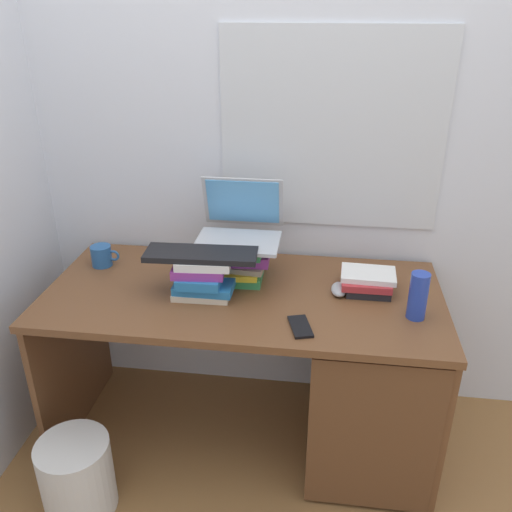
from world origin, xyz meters
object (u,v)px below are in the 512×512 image
Objects in this scene: keyboard at (201,254)px; mug at (102,256)px; desk at (340,372)px; book_stack_keyboard_riser at (202,277)px; book_stack_tall at (238,262)px; computer_mouse at (339,289)px; cell_phone at (300,327)px; wastebasket at (77,476)px; book_stack_side at (367,281)px; water_bottle at (418,296)px; laptop at (240,225)px.

keyboard reaches higher than mug.
desk is 0.68m from book_stack_keyboard_riser.
book_stack_tall is 2.45× the size of computer_mouse.
keyboard is at bearing 138.10° from cell_phone.
book_stack_keyboard_riser is 0.77× the size of wastebasket.
book_stack_side reaches higher than computer_mouse.
book_stack_keyboard_riser is 0.43m from cell_phone.
book_stack_tall is 1.45× the size of water_bottle.
mug is (-0.48, 0.18, -0.12)m from keyboard.
desk is 4.70× the size of laptop.
book_stack_tall is 0.78× the size of laptop.
book_stack_side is 2.05× the size of computer_mouse.
book_stack_side is 0.65m from keyboard.
wastebasket is at bearing -134.33° from book_stack_keyboard_riser.
book_stack_tall reaches higher than book_stack_keyboard_riser.
laptop is at bearing 156.77° from desk.
book_stack_tall is at bearing 50.95° from book_stack_keyboard_riser.
water_bottle is (1.27, -0.25, 0.04)m from mug.
keyboard is (-0.12, -0.14, 0.09)m from book_stack_tall.
book_stack_keyboard_riser reaches higher than wastebasket.
laptop is 1.07× the size of wastebasket.
cell_phone is at bearing -28.65° from keyboard.
book_stack_side is at bearing 131.66° from water_bottle.
book_stack_keyboard_riser is at bearing -21.32° from mug.
laptop is (-0.51, 0.08, 0.18)m from book_stack_side.
computer_mouse is at bearing 47.09° from cell_phone.
keyboard is 0.95m from wastebasket.
cell_phone is (-0.24, -0.31, -0.03)m from book_stack_side.
cell_phone is (-0.40, -0.12, -0.08)m from water_bottle.
desk is 0.61m from book_stack_tall.
book_stack_keyboard_riser is 0.87m from wastebasket.
computer_mouse is at bearing 5.24° from keyboard.
book_stack_tall is 0.43m from cell_phone.
book_stack_tall is at bearing 113.99° from cell_phone.
water_bottle is 0.57× the size of wastebasket.
computer_mouse is at bearing -156.97° from book_stack_side.
cell_phone reaches higher than desk.
book_stack_keyboard_riser is 0.09m from keyboard.
book_stack_tall reaches higher than wastebasket.
book_stack_side is at bearing -8.72° from laptop.
book_stack_keyboard_riser is 0.27m from laptop.
keyboard reaches higher than desk.
book_stack_side is 0.65× the size of laptop.
laptop is at bearing 88.67° from book_stack_tall.
mug reaches higher than book_stack_side.
laptop is 2.68× the size of mug.
cell_phone is 1.01m from wastebasket.
book_stack_tall is 0.52m from book_stack_side.
cell_phone is (0.39, -0.19, -0.16)m from keyboard.
laptop is (0.00, 0.06, 0.14)m from book_stack_tall.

